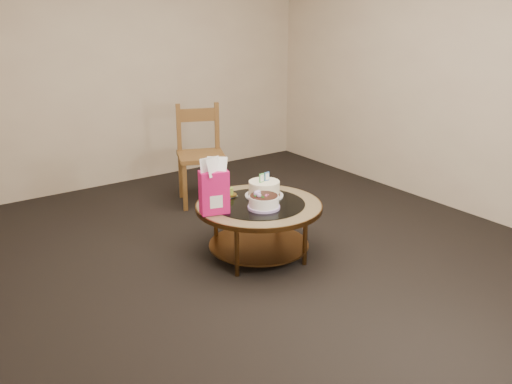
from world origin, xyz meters
TOP-DOWN VIEW (x-y plane):
  - ground at (0.00, 0.00)m, footprint 5.00×5.00m
  - room_walls at (0.00, 0.00)m, footprint 4.52×5.02m
  - coffee_table at (0.00, -0.00)m, footprint 1.02×1.02m
  - decorated_cake at (-0.04, -0.11)m, footprint 0.25×0.25m
  - cream_cake at (0.13, 0.11)m, footprint 0.32×0.32m
  - gift_bag at (-0.40, 0.03)m, footprint 0.24×0.20m
  - pillar_candle at (-0.10, 0.27)m, footprint 0.11×0.11m
  - dining_chair at (0.28, 1.41)m, footprint 0.60×0.60m

SIDE VIEW (x-z plane):
  - ground at x=0.00m, z-range 0.00..0.00m
  - coffee_table at x=0.00m, z-range 0.15..0.61m
  - pillar_candle at x=-0.10m, z-range 0.44..0.53m
  - dining_chair at x=0.28m, z-range 0.01..1.00m
  - decorated_cake at x=-0.04m, z-range 0.43..0.58m
  - cream_cake at x=0.13m, z-range 0.42..0.62m
  - gift_bag at x=-0.40m, z-range 0.46..0.89m
  - room_walls at x=0.00m, z-range 0.24..2.85m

